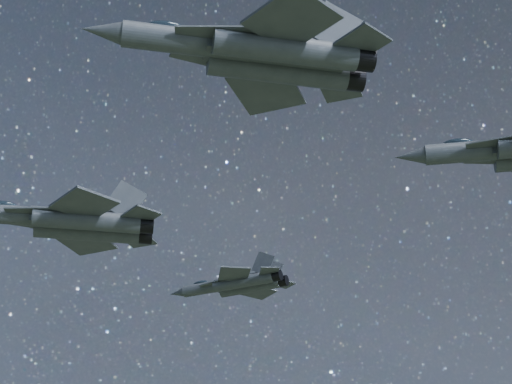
# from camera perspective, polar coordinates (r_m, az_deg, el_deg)

# --- Properties ---
(jet_lead) EXTENTS (18.67, 12.49, 4.73)m
(jet_lead) POSITION_cam_1_polar(r_m,az_deg,el_deg) (74.26, -12.31, -1.94)
(jet_lead) COLOR #333940
(jet_left) EXTENTS (15.14, 10.26, 3.81)m
(jet_left) POSITION_cam_1_polar(r_m,az_deg,el_deg) (96.35, -1.24, -6.15)
(jet_left) COLOR #333940
(jet_right) EXTENTS (19.25, 12.79, 4.90)m
(jet_right) POSITION_cam_1_polar(r_m,az_deg,el_deg) (55.26, 0.16, 9.22)
(jet_right) COLOR #333940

